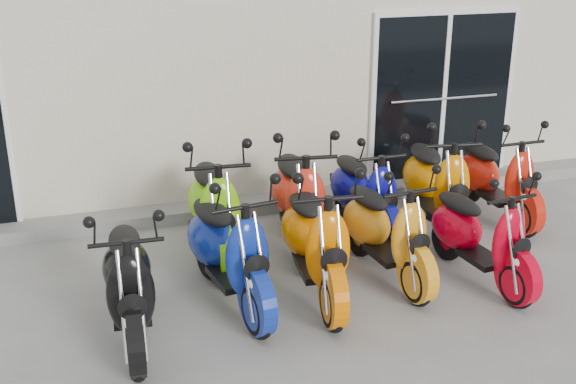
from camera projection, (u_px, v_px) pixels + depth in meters
name	position (u px, v px, depth m)	size (l,w,h in m)	color
ground	(307.00, 284.00, 7.08)	(80.00, 80.00, 0.00)	gray
building	(198.00, 41.00, 11.15)	(14.00, 6.00, 3.20)	beige
front_step	(253.00, 205.00, 8.85)	(14.00, 0.40, 0.15)	gray
door_right	(443.00, 93.00, 9.31)	(2.02, 0.08, 2.22)	black
scooter_front_black	(127.00, 268.00, 5.95)	(0.65, 1.79, 1.32)	black
scooter_front_blue	(228.00, 235.00, 6.48)	(0.68, 1.88, 1.39)	navy
scooter_front_orange_a	(315.00, 226.00, 6.64)	(0.69, 1.90, 1.41)	#E96B00
scooter_front_orange_b	(387.00, 218.00, 6.99)	(0.63, 1.74, 1.29)	orange
scooter_front_red	(482.00, 223.00, 6.94)	(0.61, 1.67, 1.24)	red
scooter_back_green	(214.00, 195.00, 7.35)	(0.71, 1.96, 1.44)	#73D80C
scooter_back_red	(298.00, 185.00, 7.60)	(0.71, 1.96, 1.45)	red
scooter_back_blue	(365.00, 181.00, 7.96)	(0.63, 1.74, 1.29)	#090B86
scooter_back_yellow	(437.00, 171.00, 8.11)	(0.69, 1.90, 1.40)	orange
scooter_back_extra	(498.00, 167.00, 8.44)	(0.63, 1.74, 1.29)	red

